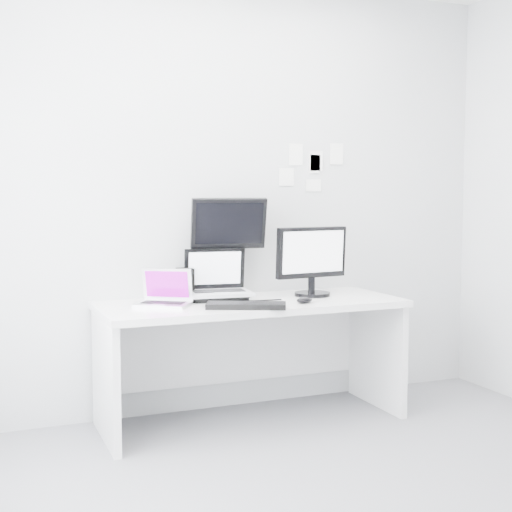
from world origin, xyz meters
name	(u,v)px	position (x,y,z in m)	size (l,w,h in m)	color
ground	(358,505)	(0.00, 0.00, 0.00)	(3.60, 3.60, 0.00)	#58585D
back_wall	(231,196)	(0.00, 1.60, 1.35)	(3.60, 3.60, 0.00)	#BABCBF
desk	(252,362)	(0.00, 1.25, 0.36)	(1.80, 0.70, 0.73)	white
macbook	(162,287)	(-0.54, 1.26, 0.84)	(0.29, 0.22, 0.22)	silver
speaker	(185,283)	(-0.34, 1.49, 0.82)	(0.09, 0.09, 0.19)	black
dell_laptop	(219,274)	(-0.16, 1.36, 0.89)	(0.38, 0.29, 0.31)	silver
rear_monitor	(228,246)	(-0.06, 1.48, 1.04)	(0.46, 0.17, 0.63)	black
samsung_monitor	(312,260)	(0.43, 1.31, 0.95)	(0.49, 0.22, 0.45)	black
keyboard	(246,305)	(-0.12, 1.02, 0.74)	(0.44, 0.16, 0.03)	black
mouse	(304,300)	(0.25, 1.06, 0.75)	(0.11, 0.07, 0.04)	black
wall_note_0	(296,154)	(0.45, 1.59, 1.62)	(0.10, 0.00, 0.14)	white
wall_note_1	(316,161)	(0.60, 1.59, 1.58)	(0.09, 0.00, 0.13)	white
wall_note_2	(337,154)	(0.75, 1.59, 1.63)	(0.10, 0.00, 0.14)	white
wall_note_3	(314,185)	(0.58, 1.59, 1.42)	(0.11, 0.00, 0.08)	white
wall_note_4	(286,177)	(0.38, 1.59, 1.47)	(0.11, 0.00, 0.11)	white
wall_note_5	(315,164)	(0.59, 1.59, 1.56)	(0.08, 0.00, 0.12)	white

